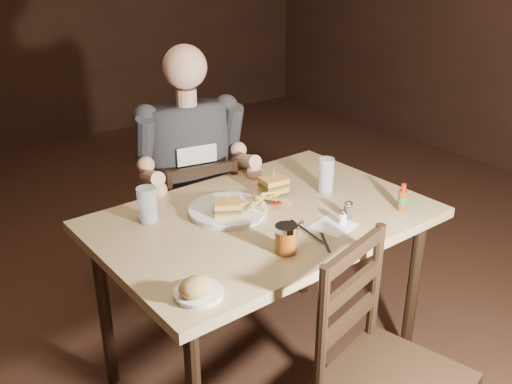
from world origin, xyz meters
TOP-DOWN VIEW (x-y plane):
  - room_shell at (0.00, 0.00)m, footprint 7.00×7.00m
  - main_table at (-0.04, -0.13)m, footprint 1.32×0.90m
  - chair_far at (-0.02, 0.49)m, footprint 0.46×0.49m
  - chair_near at (-0.04, -0.85)m, footprint 0.52×0.54m
  - diner at (-0.03, 0.44)m, footprint 0.59×0.50m
  - dinner_plate at (-0.14, -0.04)m, footprint 0.31×0.31m
  - sandwich_left at (-0.17, -0.08)m, footprint 0.13×0.12m
  - sandwich_right at (0.11, -0.00)m, footprint 0.11×0.10m
  - fries_pile at (0.00, -0.08)m, footprint 0.26×0.18m
  - ketchup_dollop at (0.04, -0.11)m, footprint 0.05×0.05m
  - glass_left at (-0.43, 0.09)m, footprint 0.08×0.08m
  - glass_right at (0.31, -0.11)m, footprint 0.07×0.07m
  - hot_sauce at (0.43, -0.42)m, footprint 0.04×0.04m
  - salt_shaker at (0.15, -0.37)m, footprint 0.03×0.03m
  - pepper_shaker at (0.21, -0.34)m, footprint 0.04×0.04m
  - syrup_dispenser at (-0.15, -0.41)m, footprint 0.08×0.08m
  - napkin at (0.12, -0.36)m, footprint 0.17×0.17m
  - knife at (0.00, -0.34)m, footprint 0.03×0.21m
  - fork at (-0.00, -0.45)m, footprint 0.09×0.13m
  - side_plate at (-0.53, -0.45)m, footprint 0.15×0.15m
  - bread_roll at (-0.54, -0.47)m, footprint 0.11×0.09m

SIDE VIEW (x-z plane):
  - chair_far at x=-0.02m, z-range 0.00..0.84m
  - chair_near at x=-0.04m, z-range 0.00..0.90m
  - main_table at x=-0.04m, z-range 0.31..1.08m
  - napkin at x=0.12m, z-range 0.77..0.77m
  - fork at x=0.00m, z-range 0.77..0.78m
  - knife at x=0.00m, z-range 0.77..0.78m
  - side_plate at x=-0.53m, z-range 0.77..0.78m
  - dinner_plate at x=-0.14m, z-range 0.77..0.79m
  - ketchup_dollop at x=0.04m, z-range 0.79..0.80m
  - salt_shaker at x=0.15m, z-range 0.77..0.83m
  - pepper_shaker at x=0.21m, z-range 0.77..0.83m
  - fries_pile at x=0.00m, z-range 0.79..0.82m
  - bread_roll at x=-0.54m, z-range 0.78..0.85m
  - syrup_dispenser at x=-0.15m, z-range 0.77..0.87m
  - hot_sauce at x=0.43m, z-range 0.77..0.88m
  - sandwich_left at x=-0.17m, z-range 0.79..0.88m
  - sandwich_right at x=0.11m, z-range 0.79..0.88m
  - glass_left at x=-0.43m, z-range 0.77..0.91m
  - glass_right at x=0.31m, z-range 0.77..0.92m
  - diner at x=-0.03m, z-range 0.43..1.34m
  - room_shell at x=0.00m, z-range -2.10..4.90m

